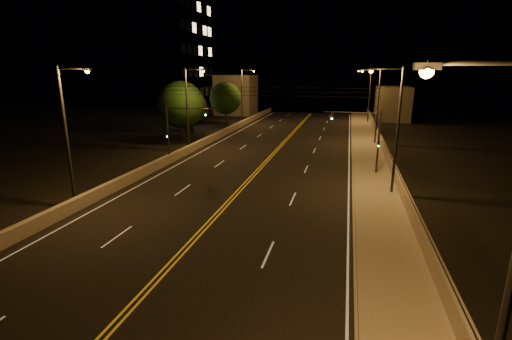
% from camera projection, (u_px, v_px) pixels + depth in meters
% --- Properties ---
extents(road, '(18.00, 120.00, 0.02)m').
position_uv_depth(road, '(238.00, 192.00, 29.48)').
color(road, black).
rests_on(road, ground).
extents(sidewalk, '(3.60, 120.00, 0.30)m').
position_uv_depth(sidewalk, '(380.00, 202.00, 26.96)').
color(sidewalk, gray).
rests_on(sidewalk, ground).
extents(curb, '(0.14, 120.00, 0.15)m').
position_uv_depth(curb, '(353.00, 201.00, 27.41)').
color(curb, gray).
rests_on(curb, ground).
extents(parapet_wall, '(0.30, 120.00, 1.00)m').
position_uv_depth(parapet_wall, '(405.00, 195.00, 26.41)').
color(parapet_wall, gray).
rests_on(parapet_wall, sidewalk).
extents(jersey_barrier, '(0.45, 120.00, 0.90)m').
position_uv_depth(jersey_barrier, '(128.00, 179.00, 31.62)').
color(jersey_barrier, gray).
rests_on(jersey_barrier, ground).
extents(distant_building_right, '(6.00, 10.00, 6.43)m').
position_uv_depth(distant_building_right, '(392.00, 103.00, 72.42)').
color(distant_building_right, slate).
rests_on(distant_building_right, ground).
extents(distant_building_left, '(8.00, 8.00, 8.51)m').
position_uv_depth(distant_building_left, '(236.00, 95.00, 81.69)').
color(distant_building_left, slate).
rests_on(distant_building_left, ground).
extents(parapet_rail, '(0.06, 120.00, 0.06)m').
position_uv_depth(parapet_rail, '(406.00, 188.00, 26.27)').
color(parapet_rail, black).
rests_on(parapet_rail, parapet_wall).
extents(lane_markings, '(17.32, 116.00, 0.00)m').
position_uv_depth(lane_markings, '(237.00, 192.00, 29.41)').
color(lane_markings, silver).
rests_on(lane_markings, road).
extents(streetlight_0, '(2.55, 0.28, 9.67)m').
position_uv_depth(streetlight_0, '(503.00, 255.00, 7.92)').
color(streetlight_0, '#2D2D33').
rests_on(streetlight_0, ground).
extents(streetlight_1, '(2.55, 0.28, 9.67)m').
position_uv_depth(streetlight_1, '(394.00, 124.00, 27.41)').
color(streetlight_1, '#2D2D33').
rests_on(streetlight_1, ground).
extents(streetlight_2, '(2.55, 0.28, 9.67)m').
position_uv_depth(streetlight_2, '(376.00, 102.00, 47.00)').
color(streetlight_2, '#2D2D33').
rests_on(streetlight_2, ground).
extents(streetlight_3, '(2.55, 0.28, 9.67)m').
position_uv_depth(streetlight_3, '(368.00, 93.00, 67.18)').
color(streetlight_3, '#2D2D33').
rests_on(streetlight_3, ground).
extents(streetlight_4, '(2.55, 0.28, 9.67)m').
position_uv_depth(streetlight_4, '(69.00, 130.00, 24.78)').
color(streetlight_4, '#2D2D33').
rests_on(streetlight_4, ground).
extents(streetlight_5, '(2.55, 0.28, 9.67)m').
position_uv_depth(streetlight_5, '(189.00, 105.00, 43.21)').
color(streetlight_5, '#2D2D33').
rests_on(streetlight_5, ground).
extents(streetlight_6, '(2.55, 0.28, 9.67)m').
position_uv_depth(streetlight_6, '(243.00, 93.00, 65.16)').
color(streetlight_6, '#2D2D33').
rests_on(streetlight_6, ground).
extents(traffic_signal_right, '(5.11, 0.31, 5.94)m').
position_uv_depth(traffic_signal_right, '(367.00, 135.00, 33.51)').
color(traffic_signal_right, '#2D2D33').
rests_on(traffic_signal_right, ground).
extents(traffic_signal_left, '(5.11, 0.31, 5.94)m').
position_uv_depth(traffic_signal_left, '(177.00, 127.00, 37.84)').
color(traffic_signal_left, '#2D2D33').
rests_on(traffic_signal_left, ground).
extents(overhead_wires, '(22.00, 0.03, 0.83)m').
position_uv_depth(overhead_wires, '(264.00, 91.00, 36.48)').
color(overhead_wires, black).
extents(building_tower, '(24.00, 15.00, 30.50)m').
position_uv_depth(building_tower, '(136.00, 41.00, 67.11)').
color(building_tower, slate).
rests_on(building_tower, ground).
extents(tree_0, '(6.02, 6.02, 8.16)m').
position_uv_depth(tree_0, '(181.00, 105.00, 47.98)').
color(tree_0, black).
rests_on(tree_0, ground).
extents(tree_1, '(4.76, 4.76, 6.45)m').
position_uv_depth(tree_1, '(191.00, 107.00, 56.19)').
color(tree_1, black).
rests_on(tree_1, ground).
extents(tree_2, '(5.56, 5.56, 7.53)m').
position_uv_depth(tree_2, '(225.00, 98.00, 64.75)').
color(tree_2, black).
rests_on(tree_2, ground).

